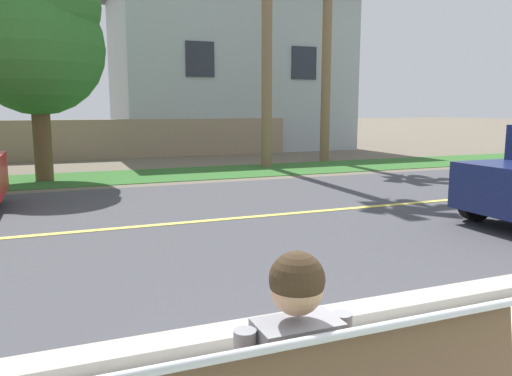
# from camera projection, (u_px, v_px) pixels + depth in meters

# --- Properties ---
(ground_plane) EXTENTS (140.00, 140.00, 0.00)m
(ground_plane) POSITION_uv_depth(u_px,v_px,m) (187.00, 205.00, 9.50)
(ground_plane) COLOR #665B4C
(curb_edge) EXTENTS (44.00, 0.30, 0.11)m
(curb_edge) POSITION_uv_depth(u_px,v_px,m) (350.00, 314.00, 4.32)
(curb_edge) COLOR #ADA89E
(curb_edge) RESTS_ON ground_plane
(street_asphalt) EXTENTS (52.00, 8.00, 0.01)m
(street_asphalt) POSITION_uv_depth(u_px,v_px,m) (210.00, 221.00, 8.13)
(street_asphalt) COLOR #424247
(street_asphalt) RESTS_ON ground_plane
(road_centre_line) EXTENTS (48.00, 0.14, 0.01)m
(road_centre_line) POSITION_uv_depth(u_px,v_px,m) (210.00, 220.00, 8.13)
(road_centre_line) COLOR #E0CC4C
(road_centre_line) RESTS_ON ground_plane
(far_verge_grass) EXTENTS (48.00, 2.80, 0.02)m
(far_verge_grass) POSITION_uv_depth(u_px,v_px,m) (147.00, 176.00, 13.52)
(far_verge_grass) COLOR #2D6026
(far_verge_grass) RESTS_ON ground_plane
(shade_tree_centre) EXTENTS (3.25, 3.25, 5.36)m
(shade_tree_centre) POSITION_uv_depth(u_px,v_px,m) (40.00, 37.00, 12.08)
(shade_tree_centre) COLOR brown
(shade_tree_centre) RESTS_ON ground_plane
(garden_wall) EXTENTS (13.00, 0.36, 1.40)m
(garden_wall) POSITION_uv_depth(u_px,v_px,m) (117.00, 139.00, 18.12)
(garden_wall) COLOR gray
(garden_wall) RESTS_ON ground_plane
(house_across_street) EXTENTS (10.46, 6.91, 7.16)m
(house_across_street) POSITION_uv_depth(u_px,v_px,m) (228.00, 67.00, 22.55)
(house_across_street) COLOR #A3ADB2
(house_across_street) RESTS_ON ground_plane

